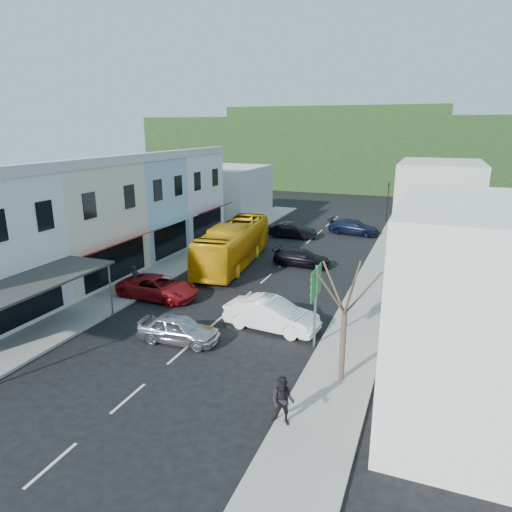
{
  "coord_description": "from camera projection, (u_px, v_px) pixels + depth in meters",
  "views": [
    {
      "loc": [
        10.58,
        -20.99,
        10.47
      ],
      "look_at": [
        0.0,
        6.0,
        2.2
      ],
      "focal_mm": 32.0,
      "sensor_mm": 36.0,
      "label": 1
    }
  ],
  "objects": [
    {
      "name": "shopfront_row",
      "position": [
        91.0,
        219.0,
        33.14
      ],
      "size": [
        8.25,
        30.0,
        8.0
      ],
      "color": "silver",
      "rests_on": "ground"
    },
    {
      "name": "car_white",
      "position": [
        271.0,
        317.0,
        24.26
      ],
      "size": [
        4.56,
        2.23,
        1.4
      ],
      "primitive_type": "imported",
      "rotation": [
        0.0,
        0.0,
        1.47
      ],
      "color": "white",
      "rests_on": "ground"
    },
    {
      "name": "car_black_far",
      "position": [
        292.0,
        231.0,
        44.25
      ],
      "size": [
        4.48,
        1.99,
        1.4
      ],
      "primitive_type": "imported",
      "rotation": [
        0.0,
        0.0,
        1.61
      ],
      "color": "black",
      "rests_on": "ground"
    },
    {
      "name": "sidewalk_right",
      "position": [
        377.0,
        281.0,
        31.67
      ],
      "size": [
        3.0,
        52.0,
        0.15
      ],
      "primitive_type": "cube",
      "color": "gray",
      "rests_on": "ground"
    },
    {
      "name": "bus",
      "position": [
        233.0,
        245.0,
        35.41
      ],
      "size": [
        3.77,
        11.81,
        3.1
      ],
      "primitive_type": "imported",
      "rotation": [
        0.0,
        0.0,
        0.11
      ],
      "color": "#E9A50D",
      "rests_on": "ground"
    },
    {
      "name": "distant_block_left",
      "position": [
        226.0,
        193.0,
        52.94
      ],
      "size": [
        8.0,
        10.0,
        6.0
      ],
      "primitive_type": "cube",
      "color": "#B7B2A8",
      "rests_on": "ground"
    },
    {
      "name": "sidewalk_left",
      "position": [
        188.0,
        259.0,
        36.94
      ],
      "size": [
        3.0,
        52.0,
        0.15
      ],
      "primitive_type": "cube",
      "color": "gray",
      "rests_on": "ground"
    },
    {
      "name": "street_tree",
      "position": [
        345.0,
        314.0,
        18.54
      ],
      "size": [
        2.72,
        2.72,
        6.26
      ],
      "primitive_type": null,
      "rotation": [
        0.0,
        0.0,
        -0.2
      ],
      "color": "#3B2B21",
      "rests_on": "ground"
    },
    {
      "name": "car_black_near",
      "position": [
        302.0,
        257.0,
        35.31
      ],
      "size": [
        4.55,
        1.98,
        1.4
      ],
      "primitive_type": "imported",
      "rotation": [
        0.0,
        0.0,
        1.54
      ],
      "color": "black",
      "rests_on": "ground"
    },
    {
      "name": "pedestrian_right",
      "position": [
        283.0,
        403.0,
        16.21
      ],
      "size": [
        0.71,
        0.46,
        1.7
      ],
      "primitive_type": "imported",
      "rotation": [
        0.0,
        0.0,
        -0.02
      ],
      "color": "black",
      "rests_on": "sidewalk_right"
    },
    {
      "name": "right_building",
      "position": [
        510.0,
        318.0,
        15.96
      ],
      "size": [
        8.0,
        9.0,
        8.0
      ],
      "primitive_type": "cube",
      "color": "silver",
      "rests_on": "ground"
    },
    {
      "name": "hillside",
      "position": [
        368.0,
        148.0,
        82.32
      ],
      "size": [
        80.0,
        26.0,
        14.0
      ],
      "color": "black",
      "rests_on": "ground"
    },
    {
      "name": "traffic_signal",
      "position": [
        388.0,
        202.0,
        51.08
      ],
      "size": [
        1.03,
        1.2,
        4.54
      ],
      "primitive_type": null,
      "rotation": [
        0.0,
        0.0,
        2.8
      ],
      "color": "black",
      "rests_on": "ground"
    },
    {
      "name": "ground",
      "position": [
        217.0,
        321.0,
        25.37
      ],
      "size": [
        120.0,
        120.0,
        0.0
      ],
      "primitive_type": "plane",
      "color": "black",
      "rests_on": "ground"
    },
    {
      "name": "car_red",
      "position": [
        158.0,
        288.0,
        28.62
      ],
      "size": [
        4.61,
        1.93,
        1.4
      ],
      "primitive_type": "imported",
      "rotation": [
        0.0,
        0.0,
        1.56
      ],
      "color": "maroon",
      "rests_on": "ground"
    },
    {
      "name": "pedestrian_left",
      "position": [
        135.0,
        278.0,
        29.48
      ],
      "size": [
        0.49,
        0.66,
        1.7
      ],
      "primitive_type": "imported",
      "rotation": [
        0.0,
        0.0,
        1.41
      ],
      "color": "black",
      "rests_on": "sidewalk_left"
    },
    {
      "name": "car_navy_far",
      "position": [
        354.0,
        227.0,
        45.67
      ],
      "size": [
        4.69,
        2.38,
        1.4
      ],
      "primitive_type": "imported",
      "rotation": [
        0.0,
        0.0,
        1.45
      ],
      "color": "black",
      "rests_on": "ground"
    },
    {
      "name": "distant_block_right",
      "position": [
        438.0,
        196.0,
        47.41
      ],
      "size": [
        8.0,
        12.0,
        7.0
      ],
      "primitive_type": "cube",
      "color": "#B7B2A8",
      "rests_on": "ground"
    },
    {
      "name": "direction_sign",
      "position": [
        315.0,
        307.0,
        21.86
      ],
      "size": [
        0.24,
        1.89,
        4.2
      ],
      "primitive_type": null,
      "rotation": [
        0.0,
        0.0,
        0.01
      ],
      "color": "#0D5E1E",
      "rests_on": "ground"
    },
    {
      "name": "car_silver",
      "position": [
        179.0,
        329.0,
        22.81
      ],
      "size": [
        4.5,
        2.07,
        1.4
      ],
      "primitive_type": "imported",
      "rotation": [
        0.0,
        0.0,
        1.63
      ],
      "color": "#ABABB0",
      "rests_on": "ground"
    }
  ]
}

